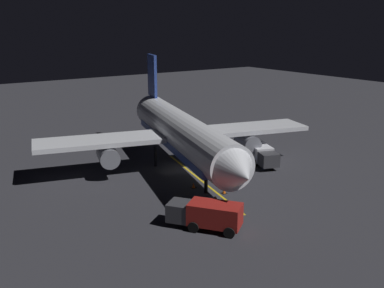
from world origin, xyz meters
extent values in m
cube|color=#2F2F35|center=(0.00, 0.00, -0.10)|extent=(180.00, 180.00, 0.20)
cube|color=gold|center=(0.22, 4.00, 0.00)|extent=(4.25, 18.71, 0.01)
cylinder|color=white|center=(0.00, 0.00, 4.45)|extent=(11.06, 27.37, 4.11)
cube|color=#2D479E|center=(0.00, 0.00, 3.32)|extent=(9.80, 23.37, 0.74)
cone|color=white|center=(3.87, 14.34, 4.45)|extent=(4.74, 4.22, 4.03)
cone|color=white|center=(-4.03, -14.93, 4.45)|extent=(4.85, 5.72, 3.70)
cube|color=#2D479E|center=(-3.29, -12.18, 9.30)|extent=(1.29, 3.57, 5.58)
cube|color=white|center=(-8.95, 1.00, 3.84)|extent=(14.47, 8.20, 0.50)
cylinder|color=slate|center=(-7.97, 1.98, 2.44)|extent=(2.86, 3.64, 2.10)
cube|color=white|center=(8.24, -3.63, 3.84)|extent=(14.47, 8.20, 0.50)
cylinder|color=slate|center=(7.89, -2.30, 2.44)|extent=(2.86, 3.64, 2.10)
cylinder|color=black|center=(1.95, 7.23, 1.20)|extent=(0.44, 0.44, 2.40)
cylinder|color=black|center=(-3.00, -1.64, 1.20)|extent=(0.44, 0.44, 2.40)
cylinder|color=black|center=(1.76, -2.92, 1.20)|extent=(0.44, 0.44, 2.40)
cube|color=maroon|center=(6.08, 14.05, 1.34)|extent=(4.17, 4.61, 1.77)
cube|color=#38383D|center=(7.85, 11.65, 1.20)|extent=(2.67, 2.63, 1.50)
cylinder|color=black|center=(6.94, 12.88, 0.45)|extent=(2.39, 2.09, 0.90)
cylinder|color=black|center=(5.21, 15.23, 0.45)|extent=(2.39, 2.09, 0.90)
cube|color=silver|center=(-9.17, 2.67, 1.31)|extent=(3.41, 4.65, 1.72)
cube|color=#38383D|center=(-8.15, 5.48, 1.20)|extent=(2.49, 2.38, 1.50)
cylinder|color=black|center=(-8.67, 4.05, 0.45)|extent=(2.48, 1.64, 0.90)
cylinder|color=black|center=(-9.68, 1.30, 0.45)|extent=(2.48, 1.64, 0.90)
cylinder|color=black|center=(4.36, 11.87, 0.42)|extent=(0.32, 0.32, 0.85)
cylinder|color=orange|center=(4.36, 11.87, 1.18)|extent=(0.40, 0.40, 0.65)
sphere|color=tan|center=(4.36, 11.87, 1.62)|extent=(0.24, 0.24, 0.24)
cone|color=#EA590F|center=(0.55, 8.33, 0.28)|extent=(0.36, 0.36, 0.55)
cube|color=black|center=(0.55, 8.33, 0.01)|extent=(0.50, 0.50, 0.03)
cone|color=#EA590F|center=(4.76, 8.55, 0.28)|extent=(0.36, 0.36, 0.55)
cube|color=black|center=(4.76, 8.55, 0.01)|extent=(0.50, 0.50, 0.03)
cone|color=#EA590F|center=(2.16, 5.40, 0.28)|extent=(0.36, 0.36, 0.55)
cube|color=black|center=(2.16, 5.40, 0.01)|extent=(0.50, 0.50, 0.03)
camera|label=1|loc=(25.95, 39.67, 15.98)|focal=41.22mm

